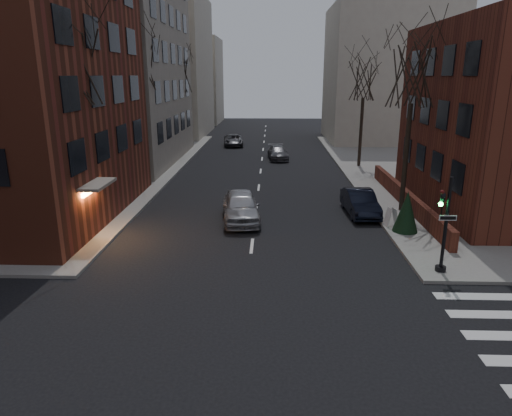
{
  "coord_description": "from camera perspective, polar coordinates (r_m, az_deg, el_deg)",
  "views": [
    {
      "loc": [
        0.89,
        -8.76,
        8.0
      ],
      "look_at": [
        0.21,
        11.75,
        2.0
      ],
      "focal_mm": 32.0,
      "sensor_mm": 36.0,
      "label": 1
    }
  ],
  "objects": [
    {
      "name": "building_left_tan",
      "position": [
        46.74,
        -22.41,
        22.54
      ],
      "size": [
        18.0,
        18.0,
        28.0
      ],
      "primitive_type": "cube",
      "color": "gray",
      "rests_on": "ground"
    },
    {
      "name": "low_wall_right",
      "position": [
        29.92,
        18.16,
        1.25
      ],
      "size": [
        0.35,
        16.0,
        1.0
      ],
      "primitive_type": "cube",
      "color": "#5C271A",
      "rests_on": "sidewalk_far_right"
    },
    {
      "name": "building_distant_la",
      "position": [
        65.72,
        -12.63,
        16.8
      ],
      "size": [
        14.0,
        16.0,
        18.0
      ],
      "primitive_type": "cube",
      "color": "#BCB29F",
      "rests_on": "ground"
    },
    {
      "name": "building_distant_ra",
      "position": [
        60.43,
        16.02,
        15.7
      ],
      "size": [
        14.0,
        14.0,
        16.0
      ],
      "primitive_type": "cube",
      "color": "#BCB29F",
      "rests_on": "ground"
    },
    {
      "name": "building_distant_lb",
      "position": [
        81.96,
        -8.15,
        15.44
      ],
      "size": [
        10.0,
        12.0,
        14.0
      ],
      "primitive_type": "cube",
      "color": "#BCB29F",
      "rests_on": "ground"
    },
    {
      "name": "traffic_signal",
      "position": [
        20.05,
        22.4,
        -2.67
      ],
      "size": [
        0.76,
        0.44,
        4.0
      ],
      "color": "black",
      "rests_on": "sidewalk_far_right"
    },
    {
      "name": "tree_left_a",
      "position": [
        24.74,
        -22.08,
        16.25
      ],
      "size": [
        4.18,
        4.18,
        10.26
      ],
      "color": "#2D231C",
      "rests_on": "sidewalk_far_left"
    },
    {
      "name": "tree_left_b",
      "position": [
        36.1,
        -14.33,
        17.27
      ],
      "size": [
        4.4,
        4.4,
        10.8
      ],
      "color": "#2D231C",
      "rests_on": "sidewalk_far_left"
    },
    {
      "name": "tree_left_c",
      "position": [
        49.72,
        -9.72,
        16.11
      ],
      "size": [
        3.96,
        3.96,
        9.72
      ],
      "color": "#2D231C",
      "rests_on": "sidewalk_far_left"
    },
    {
      "name": "tree_right_a",
      "position": [
        27.91,
        19.09,
        15.5
      ],
      "size": [
        3.96,
        3.96,
        9.72
      ],
      "color": "#2D231C",
      "rests_on": "sidewalk_far_right"
    },
    {
      "name": "tree_right_b",
      "position": [
        41.52,
        13.37,
        15.31
      ],
      "size": [
        3.74,
        3.74,
        9.18
      ],
      "color": "#2D231C",
      "rests_on": "sidewalk_far_right"
    },
    {
      "name": "streetlamp_near",
      "position": [
        32.3,
        -14.65,
        9.09
      ],
      "size": [
        0.36,
        0.36,
        6.28
      ],
      "color": "black",
      "rests_on": "sidewalk_far_left"
    },
    {
      "name": "streetlamp_far",
      "position": [
        51.71,
        -8.41,
        11.95
      ],
      "size": [
        0.36,
        0.36,
        6.28
      ],
      "color": "black",
      "rests_on": "sidewalk_far_left"
    },
    {
      "name": "parked_sedan",
      "position": [
        27.72,
        12.88,
        0.68
      ],
      "size": [
        1.79,
        4.54,
        1.47
      ],
      "primitive_type": "imported",
      "rotation": [
        0.0,
        0.0,
        0.05
      ],
      "color": "black",
      "rests_on": "ground"
    },
    {
      "name": "car_lane_silver",
      "position": [
        25.82,
        -1.93,
        0.23
      ],
      "size": [
        2.59,
        5.22,
        1.71
      ],
      "primitive_type": "imported",
      "rotation": [
        0.0,
        0.0,
        0.12
      ],
      "color": "#A4A5AA",
      "rests_on": "ground"
    },
    {
      "name": "car_lane_gray",
      "position": [
        45.14,
        2.76,
        6.9
      ],
      "size": [
        2.23,
        4.6,
        1.29
      ],
      "primitive_type": "imported",
      "rotation": [
        0.0,
        0.0,
        0.1
      ],
      "color": "#444449",
      "rests_on": "ground"
    },
    {
      "name": "car_lane_far",
      "position": [
        54.06,
        -2.85,
        8.47
      ],
      "size": [
        2.65,
        4.92,
        1.31
      ],
      "primitive_type": "imported",
      "rotation": [
        0.0,
        0.0,
        0.1
      ],
      "color": "#3C3C41",
      "rests_on": "ground"
    },
    {
      "name": "sandwich_board",
      "position": [
        25.57,
        16.57,
        -1.09
      ],
      "size": [
        0.54,
        0.69,
        1.01
      ],
      "primitive_type": "cube",
      "rotation": [
        0.0,
        0.0,
        0.15
      ],
      "color": "white",
      "rests_on": "sidewalk_far_right"
    },
    {
      "name": "evergreen_shrub",
      "position": [
        24.78,
        18.3,
        -0.42
      ],
      "size": [
        1.32,
        1.32,
        2.14
      ],
      "primitive_type": "cone",
      "rotation": [
        0.0,
        0.0,
        -0.03
      ],
      "color": "black",
      "rests_on": "sidewalk_far_right"
    }
  ]
}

